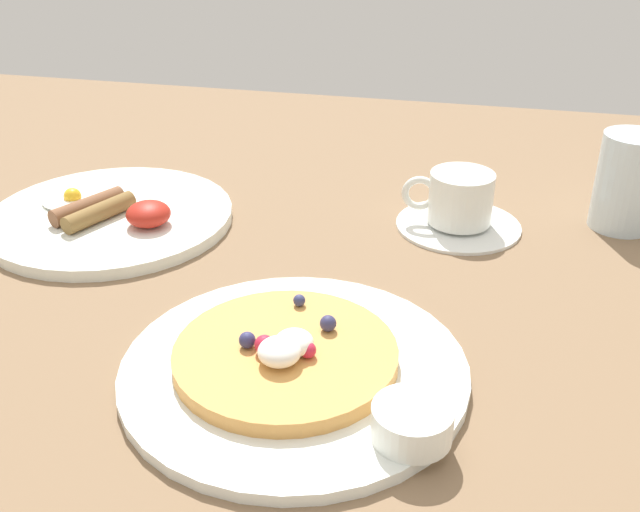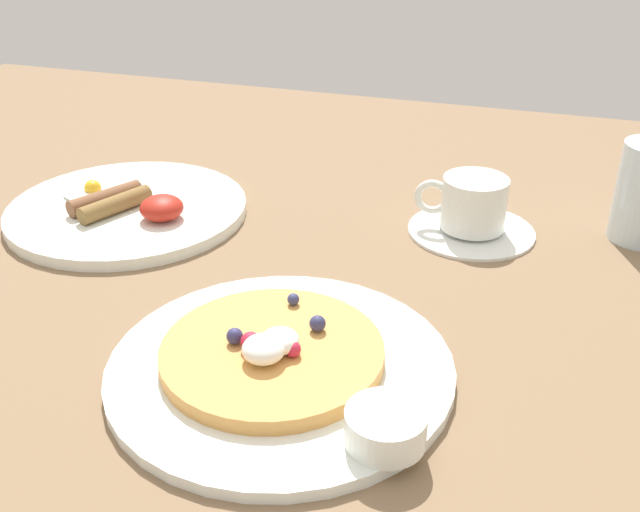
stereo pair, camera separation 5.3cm
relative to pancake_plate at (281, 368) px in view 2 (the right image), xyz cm
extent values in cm
cube|color=#7D6146|center=(-7.64, 11.87, -2.02)|extent=(162.20, 132.21, 3.00)
cylinder|color=white|center=(0.00, 0.00, 0.00)|extent=(27.81, 27.81, 1.04)
cylinder|color=#D9984B|center=(-0.73, 0.08, 1.18)|extent=(17.96, 17.96, 1.32)
sphere|color=black|center=(-1.96, -0.87, 2.60)|extent=(1.51, 1.51, 1.51)
sphere|color=navy|center=(2.01, 3.36, 2.53)|extent=(1.37, 1.37, 1.37)
sphere|color=#C2233B|center=(-2.15, -0.85, 2.63)|extent=(1.58, 1.58, 1.58)
sphere|color=navy|center=(-3.71, -0.38, 2.51)|extent=(1.34, 1.34, 1.34)
sphere|color=#C1243F|center=(1.28, -0.58, 2.49)|extent=(1.30, 1.30, 1.30)
sphere|color=navy|center=(-1.24, 6.53, 2.37)|extent=(1.06, 1.06, 1.06)
ellipsoid|color=white|center=(-0.67, -1.76, 2.86)|extent=(3.38, 3.38, 2.03)
ellipsoid|color=white|center=(0.07, -0.21, 2.77)|extent=(3.09, 3.09, 1.85)
cylinder|color=white|center=(10.06, -6.30, 1.77)|extent=(5.72, 5.72, 2.51)
cylinder|color=brown|center=(10.06, -6.30, 2.27)|extent=(4.69, 4.69, 0.30)
cylinder|color=white|center=(-27.45, 22.61, 0.14)|extent=(27.36, 27.36, 1.31)
cylinder|color=brown|center=(-27.42, 20.31, 1.80)|extent=(5.32, 8.89, 2.00)
cylinder|color=brown|center=(-29.43, 21.43, 1.80)|extent=(5.76, 8.77, 2.00)
ellipsoid|color=white|center=(-32.75, 23.96, 1.09)|extent=(7.24, 6.16, 0.60)
sphere|color=yellow|center=(-32.75, 23.96, 1.59)|extent=(2.00, 2.00, 2.00)
ellipsoid|color=#AF2418|center=(-21.67, 20.49, 2.12)|extent=(4.81, 4.81, 2.64)
cylinder|color=white|center=(11.06, 30.27, -0.15)|extent=(13.90, 13.90, 0.73)
cylinder|color=white|center=(11.06, 30.27, 3.06)|extent=(7.06, 7.06, 5.70)
torus|color=white|center=(6.56, 29.81, 3.35)|extent=(4.06, 1.20, 3.99)
cylinder|color=brown|center=(11.06, 30.27, 4.89)|extent=(6.00, 6.00, 0.46)
camera|label=1|loc=(12.75, -46.26, 36.12)|focal=41.68mm
camera|label=2|loc=(17.86, -44.85, 36.12)|focal=41.68mm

